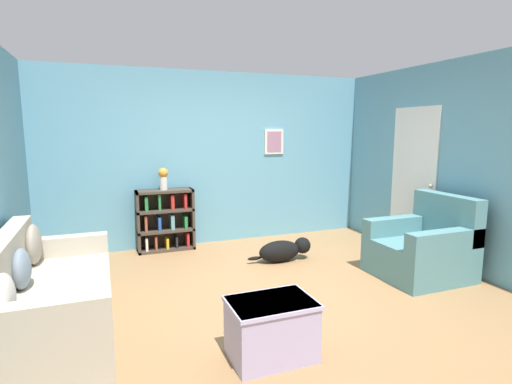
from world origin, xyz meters
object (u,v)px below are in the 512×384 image
object	(u,v)px
vase	(163,177)
coffee_table	(271,327)
couch	(48,300)
bookshelf	(165,220)
dog	(284,250)
recliner_chair	(423,248)

from	to	relation	value
vase	coffee_table	bearing A→B (deg)	-83.89
couch	coffee_table	xyz separation A→B (m)	(1.62, -0.96, -0.08)
bookshelf	vase	distance (m)	0.63
coffee_table	dog	distance (m)	2.30
dog	vase	distance (m)	1.99
couch	recliner_chair	world-z (taller)	recliner_chair
bookshelf	vase	world-z (taller)	vase
bookshelf	couch	bearing A→B (deg)	-120.78
coffee_table	dog	bearing A→B (deg)	62.44
couch	recliner_chair	distance (m)	4.00
recliner_chair	dog	xyz separation A→B (m)	(-1.32, 1.08, -0.19)
coffee_table	vase	xyz separation A→B (m)	(-0.33, 3.12, 0.82)
couch	vase	xyz separation A→B (m)	(1.29, 2.16, 0.74)
bookshelf	recliner_chair	xyz separation A→B (m)	(2.71, -2.18, -0.10)
couch	vase	bearing A→B (deg)	59.19
vase	recliner_chair	bearing A→B (deg)	-38.54
vase	dog	bearing A→B (deg)	-37.76
dog	vase	bearing A→B (deg)	142.24
bookshelf	coffee_table	xyz separation A→B (m)	(0.32, -3.13, -0.19)
couch	recliner_chair	xyz separation A→B (m)	(4.00, -0.01, 0.01)
couch	bookshelf	size ratio (longest dim) A/B	2.09
recliner_chair	vase	size ratio (longest dim) A/B	3.09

